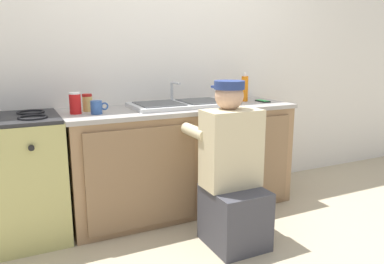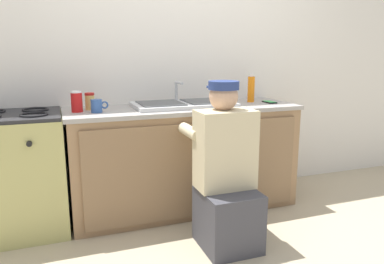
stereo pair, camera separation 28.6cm
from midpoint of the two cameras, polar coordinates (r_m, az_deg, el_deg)
name	(u,v)px [view 1 (the left image)]	position (r m, az deg, el deg)	size (l,w,h in m)	color
ground_plane	(198,220)	(2.99, -1.95, -13.35)	(12.00, 12.00, 0.00)	tan
back_wall	(164,56)	(3.31, -6.79, 11.40)	(6.00, 0.10, 2.50)	silver
counter_cabinet	(182,160)	(3.10, -4.20, -4.31)	(1.82, 0.62, 0.83)	#997551
countertop	(181,108)	(3.01, -4.39, 3.58)	(1.86, 0.62, 0.03)	#9E9993
sink_double_basin	(181,104)	(3.01, -4.42, 4.25)	(0.80, 0.44, 0.19)	silver
stove_range	(14,179)	(2.90, -28.06, -6.40)	(0.64, 0.62, 0.88)	tan
plumber_person	(232,178)	(2.51, 2.90, -7.09)	(0.42, 0.61, 1.10)	#3F3F47
soda_cup_red	(75,103)	(2.80, -20.21, 4.11)	(0.08, 0.08, 0.15)	red
cell_phone	(263,101)	(3.32, 8.33, 4.67)	(0.07, 0.14, 0.01)	black
soap_bottle_orange	(245,88)	(3.32, 5.59, 6.61)	(0.06, 0.06, 0.25)	orange
coffee_mug	(97,107)	(2.75, -17.23, 3.59)	(0.13, 0.08, 0.09)	#335699
condiment_jar	(87,103)	(2.89, -18.43, 4.25)	(0.07, 0.07, 0.13)	#DBB760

